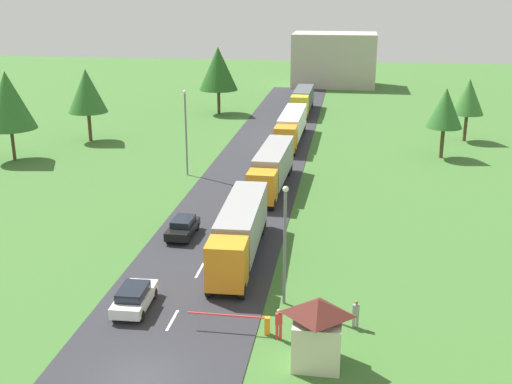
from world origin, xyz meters
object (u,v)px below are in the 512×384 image
(truck_second, at_px, (272,166))
(lamppost_second, at_px, (186,129))
(person_second, at_px, (279,323))
(tree_pine, at_px, (445,108))
(barrier_gate, at_px, (253,322))
(person_lead, at_px, (356,313))
(truck_lead, at_px, (240,229))
(truck_third, at_px, (291,125))
(tree_birch, at_px, (8,100))
(lamppost_lead, at_px, (285,239))
(car_second, at_px, (183,227))
(tree_elm, at_px, (218,69))
(tree_oak, at_px, (469,97))
(car_lead, at_px, (134,297))
(guard_booth, at_px, (317,332))
(distant_building, at_px, (334,60))
(tree_maple, at_px, (87,91))
(truck_fourth, at_px, (303,99))

(truck_second, xyz_separation_m, lamppost_second, (-9.10, 3.12, 2.66))
(person_second, bearing_deg, tree_pine, 71.63)
(barrier_gate, xyz_separation_m, person_lead, (5.62, 1.49, 0.19))
(truck_lead, xyz_separation_m, truck_third, (0.19, 35.55, -0.09))
(truck_third, height_order, tree_birch, tree_birch)
(barrier_gate, relative_size, lamppost_lead, 0.62)
(truck_third, bearing_deg, car_second, -99.18)
(lamppost_lead, height_order, tree_elm, tree_elm)
(car_second, relative_size, lamppost_lead, 0.55)
(tree_birch, height_order, tree_elm, tree_elm)
(lamppost_second, bearing_deg, tree_oak, 32.96)
(lamppost_lead, relative_size, tree_pine, 0.96)
(truck_second, relative_size, car_lead, 3.20)
(truck_lead, bearing_deg, truck_third, 89.69)
(truck_second, xyz_separation_m, tree_oak, (21.28, 22.82, 3.34))
(guard_booth, bearing_deg, distant_building, 91.44)
(car_second, relative_size, tree_oak, 0.53)
(person_lead, distance_m, lamppost_second, 33.18)
(truck_third, bearing_deg, tree_maple, -173.07)
(truck_fourth, xyz_separation_m, tree_elm, (-12.43, -2.33, 4.66))
(person_lead, xyz_separation_m, lamppost_second, (-17.01, 28.22, 3.94))
(guard_booth, height_order, tree_maple, tree_maple)
(truck_lead, distance_m, person_second, 11.22)
(guard_booth, height_order, tree_birch, tree_birch)
(tree_birch, distance_m, tree_pine, 47.58)
(truck_lead, xyz_separation_m, lamppost_lead, (3.81, -6.29, 2.04))
(guard_booth, height_order, distant_building, distant_building)
(tree_oak, bearing_deg, person_lead, -105.59)
(lamppost_second, bearing_deg, distant_building, 78.70)
(tree_pine, xyz_separation_m, distant_building, (-13.84, 52.35, -0.64))
(truck_fourth, relative_size, lamppost_second, 1.47)
(truck_second, height_order, lamppost_second, lamppost_second)
(car_second, distance_m, guard_booth, 19.36)
(truck_lead, xyz_separation_m, tree_pine, (17.58, 30.58, 3.44))
(person_lead, height_order, tree_oak, tree_oak)
(truck_second, relative_size, tree_pine, 1.71)
(truck_fourth, distance_m, barrier_gate, 64.59)
(truck_lead, xyz_separation_m, tree_birch, (-29.29, 22.46, 4.50))
(truck_lead, bearing_deg, barrier_gate, -76.10)
(tree_pine, bearing_deg, tree_oak, 66.12)
(person_second, distance_m, tree_pine, 43.46)
(truck_second, distance_m, lamppost_second, 9.98)
(distant_building, bearing_deg, truck_lead, -92.58)
(tree_elm, distance_m, distant_building, 34.76)
(truck_third, distance_m, car_second, 32.75)
(truck_second, distance_m, tree_elm, 38.03)
(truck_lead, distance_m, person_lead, 11.84)
(car_lead, bearing_deg, tree_pine, 60.04)
(tree_birch, distance_m, tree_elm, 34.20)
(lamppost_second, distance_m, tree_pine, 28.65)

